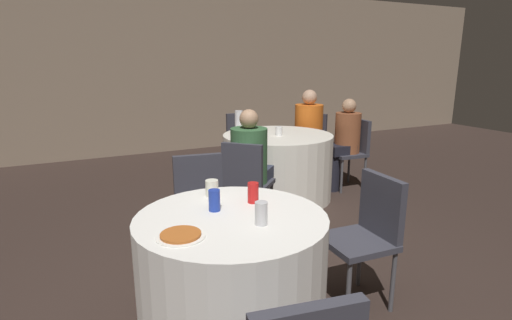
% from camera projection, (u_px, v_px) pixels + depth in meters
% --- Properties ---
extents(wall_back, '(16.00, 0.06, 2.80)m').
position_uv_depth(wall_back, '(124.00, 71.00, 6.54)').
color(wall_back, gray).
rests_on(wall_back, ground_plane).
extents(table_near, '(1.06, 1.06, 0.75)m').
position_uv_depth(table_near, '(232.00, 278.00, 2.26)').
color(table_near, white).
rests_on(table_near, ground_plane).
extents(table_far, '(1.26, 1.26, 0.75)m').
position_uv_depth(table_far, '(277.00, 166.00, 4.66)').
color(table_far, white).
rests_on(table_far, ground_plane).
extents(chair_near_north, '(0.45, 0.45, 0.87)m').
position_uv_depth(chair_near_north, '(201.00, 200.00, 3.09)').
color(chair_near_north, '#383842').
rests_on(chair_near_north, ground_plane).
extents(chair_near_east, '(0.43, 0.42, 0.87)m').
position_uv_depth(chair_near_east, '(369.00, 227.00, 2.58)').
color(chair_near_east, '#383842').
rests_on(chair_near_east, ground_plane).
extents(chair_far_north, '(0.41, 0.41, 0.87)m').
position_uv_depth(chair_far_north, '(242.00, 138.00, 5.53)').
color(chair_far_north, '#383842').
rests_on(chair_far_north, ground_plane).
extents(chair_far_northeast, '(0.56, 0.56, 0.87)m').
position_uv_depth(chair_far_northeast, '(311.00, 139.00, 5.50)').
color(chair_far_northeast, '#383842').
rests_on(chair_far_northeast, ground_plane).
extents(chair_far_east, '(0.43, 0.43, 0.87)m').
position_uv_depth(chair_far_east, '(353.00, 146.00, 5.00)').
color(chair_far_east, '#383842').
rests_on(chair_far_east, ground_plane).
extents(chair_far_southwest, '(0.57, 0.57, 0.87)m').
position_uv_depth(chair_far_southwest, '(246.00, 178.00, 3.67)').
color(chair_far_southwest, '#383842').
rests_on(chair_far_southwest, ground_plane).
extents(person_green_jacket, '(0.48, 0.48, 1.15)m').
position_uv_depth(person_green_jacket, '(252.00, 167.00, 3.80)').
color(person_green_jacket, '#33384C').
rests_on(person_green_jacket, ground_plane).
extents(person_orange_shirt, '(0.51, 0.49, 1.20)m').
position_uv_depth(person_orange_shirt, '(307.00, 133.00, 5.35)').
color(person_orange_shirt, '#282828').
rests_on(person_orange_shirt, ground_plane).
extents(person_floral_shirt, '(0.49, 0.32, 1.13)m').
position_uv_depth(person_floral_shirt, '(342.00, 145.00, 4.93)').
color(person_floral_shirt, black).
rests_on(person_floral_shirt, ground_plane).
extents(pizza_plate_near, '(0.24, 0.24, 0.02)m').
position_uv_depth(pizza_plate_near, '(181.00, 235.00, 1.92)').
color(pizza_plate_near, white).
rests_on(pizza_plate_near, table_near).
extents(soda_can_red, '(0.07, 0.07, 0.12)m').
position_uv_depth(soda_can_red, '(253.00, 193.00, 2.37)').
color(soda_can_red, red).
rests_on(soda_can_red, table_near).
extents(soda_can_silver, '(0.07, 0.07, 0.12)m').
position_uv_depth(soda_can_silver, '(261.00, 213.00, 2.05)').
color(soda_can_silver, silver).
rests_on(soda_can_silver, table_near).
extents(soda_can_blue, '(0.07, 0.07, 0.12)m').
position_uv_depth(soda_can_blue, '(214.00, 200.00, 2.24)').
color(soda_can_blue, '#1E38A5').
rests_on(soda_can_blue, table_near).
extents(cup_near, '(0.08, 0.08, 0.10)m').
position_uv_depth(cup_near, '(212.00, 188.00, 2.49)').
color(cup_near, silver).
rests_on(cup_near, table_near).
extents(bottle_far, '(0.09, 0.09, 0.27)m').
position_uv_depth(bottle_far, '(239.00, 122.00, 4.57)').
color(bottle_far, white).
rests_on(bottle_far, table_far).
extents(cup_far, '(0.08, 0.08, 0.10)m').
position_uv_depth(cup_far, '(279.00, 131.00, 4.48)').
color(cup_far, white).
rests_on(cup_far, table_far).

